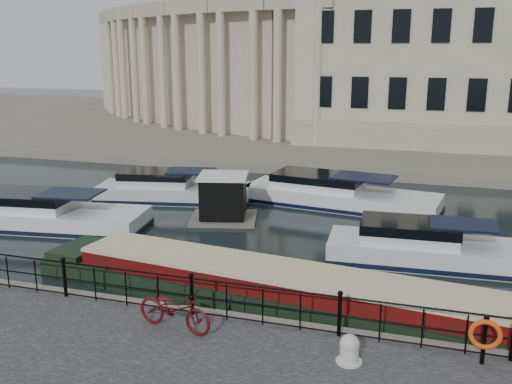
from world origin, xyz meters
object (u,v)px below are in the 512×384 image
mooring_bollard (349,349)px  narrowboat (285,296)px  life_ring_post (485,335)px  harbour_hut (223,200)px  bicycle (174,309)px

mooring_bollard → narrowboat: mooring_bollard is taller
life_ring_post → harbour_hut: (-10.23, 10.60, -0.35)m
mooring_bollard → harbour_hut: 13.52m
bicycle → mooring_bollard: bicycle is taller
life_ring_post → narrowboat: bearing=153.2°
bicycle → harbour_hut: 11.44m
bicycle → narrowboat: bearing=-23.0°
bicycle → life_ring_post: 7.46m
mooring_bollard → life_ring_post: life_ring_post is taller
mooring_bollard → life_ring_post: bearing=14.8°
life_ring_post → narrowboat: life_ring_post is taller
bicycle → harbour_hut: bearing=24.3°
mooring_bollard → life_ring_post: (2.93, 0.77, 0.43)m
life_ring_post → harbour_hut: size_ratio=0.35×
bicycle → narrowboat: size_ratio=0.13×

